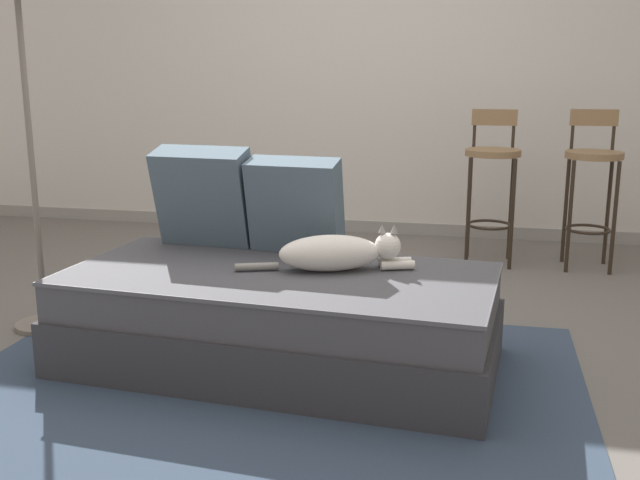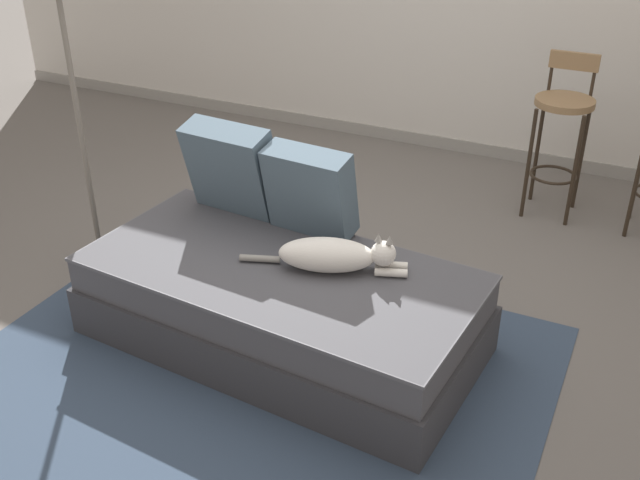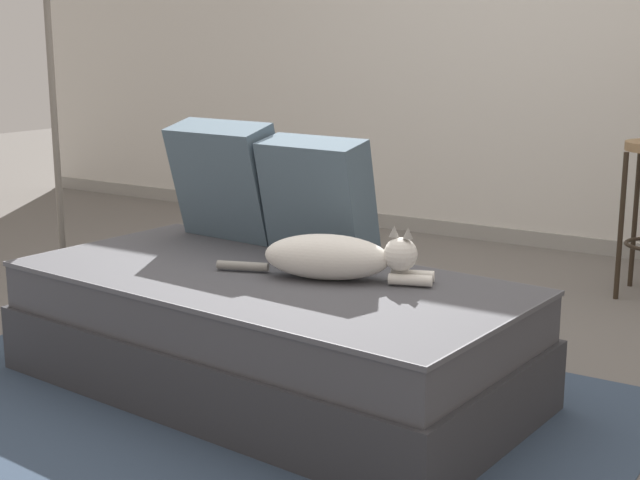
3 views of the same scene
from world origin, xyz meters
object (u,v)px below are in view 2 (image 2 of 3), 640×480
object	(u,v)px
bar_stool_near_window	(562,121)
throw_pillow_middle	(310,191)
cat	(334,255)
throw_pillow_corner	(232,168)
couch	(281,304)

from	to	relation	value
bar_stool_near_window	throw_pillow_middle	bearing A→B (deg)	-119.31
cat	throw_pillow_corner	bearing A→B (deg)	156.33
couch	bar_stool_near_window	world-z (taller)	bar_stool_near_window
couch	cat	size ratio (longest dim) A/B	2.52
bar_stool_near_window	throw_pillow_corner	bearing A→B (deg)	-130.86
cat	bar_stool_near_window	xyz separation A→B (m)	(0.63, 1.82, 0.11)
cat	bar_stool_near_window	bearing A→B (deg)	70.90
throw_pillow_corner	bar_stool_near_window	xyz separation A→B (m)	(1.32, 1.52, -0.05)
throw_pillow_corner	throw_pillow_middle	bearing A→B (deg)	-4.70
couch	throw_pillow_corner	world-z (taller)	throw_pillow_corner
couch	throw_pillow_middle	xyz separation A→B (m)	(-0.02, 0.34, 0.41)
throw_pillow_corner	bar_stool_near_window	world-z (taller)	bar_stool_near_window
throw_pillow_middle	cat	xyz separation A→B (m)	(0.24, -0.26, -0.14)
bar_stool_near_window	cat	bearing A→B (deg)	-109.10
throw_pillow_middle	bar_stool_near_window	xyz separation A→B (m)	(0.87, 1.56, -0.03)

